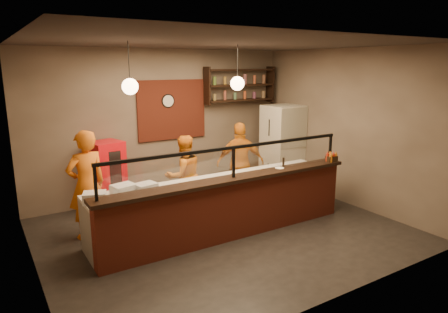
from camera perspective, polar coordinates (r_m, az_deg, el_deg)
floor at (r=7.16m, az=-0.03°, el=-10.60°), size 6.00×6.00×0.00m
ceiling at (r=6.57m, az=-0.03°, el=15.91°), size 6.00×6.00×0.00m
wall_back at (r=8.88m, az=-8.63°, el=4.63°), size 6.00×0.00×6.00m
wall_left at (r=5.73m, az=-26.41°, el=-1.13°), size 0.00×5.00×5.00m
wall_right at (r=8.63m, az=17.16°, el=3.97°), size 0.00×5.00×5.00m
wall_front at (r=4.80m, az=15.97°, el=-2.77°), size 6.00×0.00×6.00m
brick_patch at (r=8.89m, az=-7.43°, el=6.63°), size 1.60×0.04×1.30m
service_counter at (r=6.74m, az=1.33°, el=-7.56°), size 4.60×0.25×1.00m
counter_ledge at (r=6.57m, az=1.35°, el=-3.23°), size 4.70×0.37×0.06m
worktop_cabinet at (r=7.16m, az=-0.88°, el=-6.94°), size 4.60×0.75×0.85m
worktop at (r=7.02m, az=-0.90°, el=-3.48°), size 4.60×0.75×0.05m
sneeze_guard at (r=6.49m, az=1.37°, el=-0.34°), size 4.50×0.05×0.52m
wall_shelving at (r=9.56m, az=2.31°, el=10.17°), size 1.84×0.28×0.85m
wall_clock at (r=8.82m, az=-8.03°, el=7.87°), size 0.30×0.04×0.30m
pendant_left at (r=6.11m, az=-13.27°, el=9.72°), size 0.24×0.24×0.77m
pendant_right at (r=6.96m, az=1.92°, el=10.40°), size 0.24×0.24×0.77m
cook_left at (r=7.01m, az=-19.03°, el=-3.85°), size 0.75×0.57×1.84m
cook_mid at (r=7.70m, az=-5.76°, el=-2.76°), size 0.78×0.61×1.57m
cook_right at (r=8.38m, az=2.35°, el=-0.93°), size 1.08×0.80×1.71m
fridge at (r=9.54m, az=8.34°, el=1.41°), size 0.84×0.79×1.95m
red_cooler at (r=8.28m, az=-16.36°, el=-2.72°), size 0.72×0.69×1.40m
pizza_dough at (r=7.44m, az=3.77°, el=-2.31°), size 0.63×0.63×0.01m
prep_tub_a at (r=6.37m, az=-11.12°, el=-4.48°), size 0.36×0.31×0.16m
prep_tub_b at (r=6.34m, az=-14.14°, el=-4.65°), size 0.40×0.35×0.17m
prep_tub_c at (r=6.12m, az=-17.99°, el=-5.60°), size 0.39×0.35×0.16m
rolling_pin at (r=6.75m, az=-3.51°, el=-3.73°), size 0.32×0.16×0.05m
condiment_caddy at (r=7.89m, az=15.09°, el=-0.29°), size 0.21×0.18×0.11m
pepper_mill at (r=7.26m, az=8.48°, el=-0.84°), size 0.04×0.04×0.18m
small_plate at (r=7.19m, az=7.93°, el=-1.63°), size 0.18×0.18×0.01m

